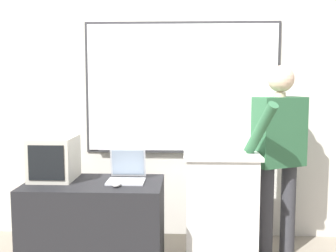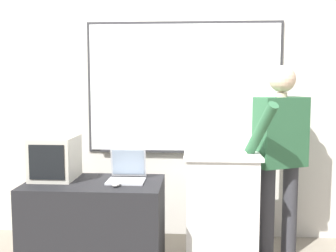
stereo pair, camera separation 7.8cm
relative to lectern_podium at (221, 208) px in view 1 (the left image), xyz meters
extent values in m
cube|color=beige|center=(-0.33, 0.68, 0.97)|extent=(6.40, 0.12, 2.87)
cube|color=#2D2D30|center=(-0.34, 0.62, 0.99)|extent=(1.86, 0.02, 1.26)
cube|color=white|center=(-0.34, 0.61, 0.99)|extent=(1.81, 0.02, 1.21)
cube|color=#2D2D30|center=(-0.34, 0.60, 0.38)|extent=(1.63, 0.04, 0.02)
cube|color=silver|center=(0.00, 0.00, -0.02)|extent=(0.58, 0.41, 0.90)
cube|color=silver|center=(0.00, 0.00, 0.45)|extent=(0.63, 0.44, 0.03)
cube|color=black|center=(-1.02, -0.21, -0.10)|extent=(1.09, 0.62, 0.73)
cylinder|color=#333338|center=(0.40, 0.13, -0.07)|extent=(0.13, 0.13, 0.80)
cylinder|color=#333338|center=(0.62, 0.24, -0.07)|extent=(0.13, 0.13, 0.80)
cube|color=#2D603D|center=(0.51, 0.19, 0.62)|extent=(0.49, 0.39, 0.60)
cylinder|color=beige|center=(0.51, 0.19, 0.94)|extent=(0.09, 0.09, 0.04)
sphere|color=beige|center=(0.51, 0.19, 1.08)|extent=(0.23, 0.23, 0.23)
cylinder|color=#2D603D|center=(0.29, -0.09, 0.66)|extent=(0.25, 0.41, 0.50)
cylinder|color=#2D603D|center=(0.73, 0.29, 0.60)|extent=(0.08, 0.08, 0.57)
cube|color=#B7BABF|center=(-0.77, -0.20, 0.27)|extent=(0.30, 0.23, 0.01)
cube|color=#B7BABF|center=(-0.77, -0.06, 0.39)|extent=(0.29, 0.06, 0.24)
cube|color=#8C9EB2|center=(-0.77, -0.07, 0.39)|extent=(0.26, 0.05, 0.21)
cube|color=beige|center=(-0.02, -0.06, 0.47)|extent=(0.42, 0.15, 0.02)
ellipsoid|color=silver|center=(-0.82, -0.34, 0.28)|extent=(0.06, 0.10, 0.03)
cube|color=#BCB7A8|center=(-1.37, -0.12, 0.43)|extent=(0.34, 0.39, 0.35)
cube|color=black|center=(-1.37, -0.32, 0.43)|extent=(0.28, 0.01, 0.27)
camera|label=1|loc=(-0.29, -3.45, 1.07)|focal=45.00mm
camera|label=2|loc=(-0.21, -3.44, 1.07)|focal=45.00mm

